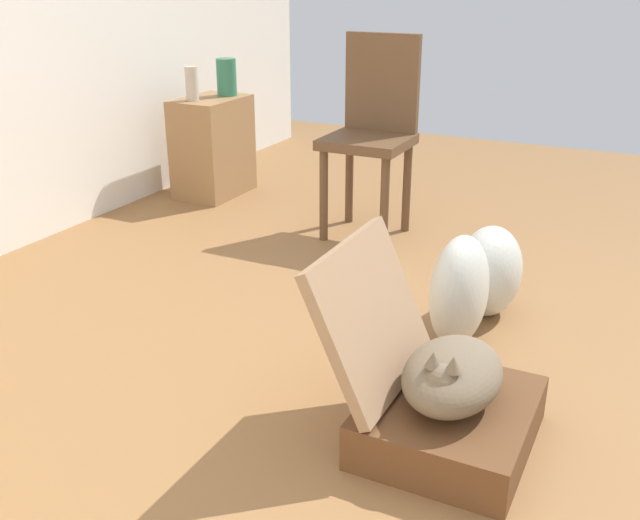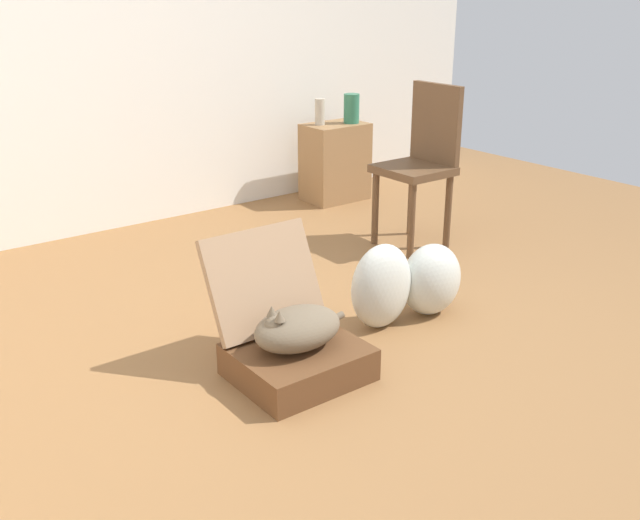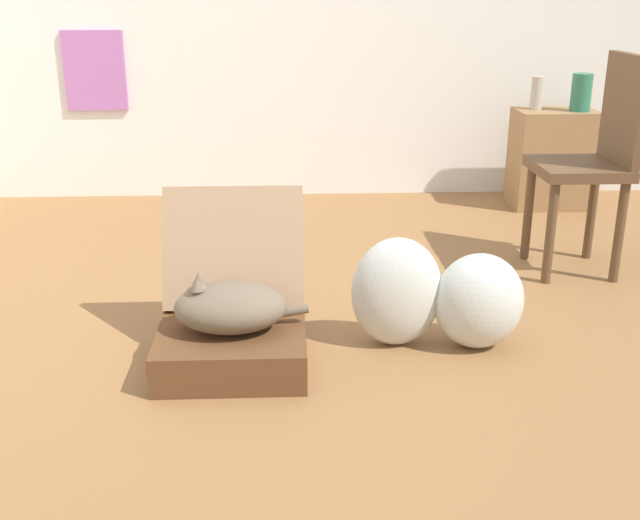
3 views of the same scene
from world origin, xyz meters
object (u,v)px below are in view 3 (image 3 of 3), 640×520
Objects in this scene: vase_tall at (537,93)px; suitcase_base at (232,348)px; plastic_bag_white at (397,292)px; side_table at (552,159)px; plastic_bag_clear at (479,301)px; cat at (229,307)px; vase_short at (581,92)px; chair at (595,156)px.

suitcase_base is at bearing -129.03° from vase_tall.
plastic_bag_white is 0.72× the size of side_table.
suitcase_base is 1.43× the size of plastic_bag_clear.
cat is at bearing 175.53° from suitcase_base.
vase_tall is 0.25m from vase_short.
suitcase_base is at bearing -60.32° from chair.
suitcase_base is 2.72× the size of vase_tall.
vase_tall reaches higher than plastic_bag_clear.
cat is 1.29× the size of plastic_bag_clear.
vase_short is at bearing -19.53° from vase_tall.
plastic_bag_white reaches higher than suitcase_base.
suitcase_base is 0.94m from plastic_bag_clear.
chair is (-0.33, -1.10, -0.15)m from vase_short.
chair reaches higher than vase_short.
cat is 0.47× the size of chair.
side_table is at bearing 64.86° from plastic_bag_clear.
cat is 1.93m from chair.
side_table is at bearing 169.49° from chair.
suitcase_base is 2.91m from vase_short.
suitcase_base is 1.24× the size of plastic_bag_white.
plastic_bag_clear reaches higher than suitcase_base.
suitcase_base is 0.89× the size of side_table.
vase_short is at bearing 46.05° from cat.
suitcase_base is at bearing -133.87° from vase_short.
chair is at bearing -94.24° from vase_tall.
cat is at bearing -131.54° from side_table.
plastic_bag_clear is 1.69× the size of vase_short.
vase_tall reaches higher than cat.
suitcase_base is at bearing -172.34° from plastic_bag_clear.
plastic_bag_clear is at bearing 7.66° from suitcase_base.
vase_short is (1.97, 2.05, 0.47)m from cat.
cat is 0.94m from plastic_bag_clear.
side_table is 3.06× the size of vase_tall.
suitcase_base is 2.42× the size of vase_short.
suitcase_base is at bearing -131.46° from side_table.
chair reaches higher than suitcase_base.
vase_short is (1.35, 1.89, 0.49)m from plastic_bag_white.
vase_tall is (-0.12, 0.04, 0.40)m from side_table.
plastic_bag_white is 2.29m from side_table.
vase_tall is at bearing 68.18° from plastic_bag_clear.
plastic_bag_clear is 0.37× the size of chair.
cat is at bearing -165.58° from plastic_bag_white.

